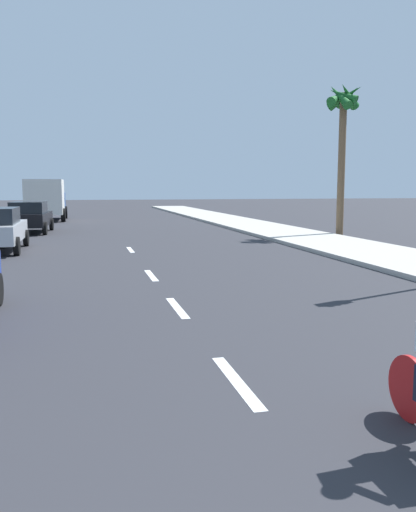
# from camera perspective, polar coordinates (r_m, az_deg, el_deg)

# --- Properties ---
(ground_plane) EXTENTS (160.00, 160.00, 0.00)m
(ground_plane) POSITION_cam_1_polar(r_m,az_deg,el_deg) (19.06, -8.06, 0.37)
(ground_plane) COLOR #2D2D33
(sidewalk_strip) EXTENTS (3.60, 80.00, 0.14)m
(sidewalk_strip) POSITION_cam_1_polar(r_m,az_deg,el_deg) (23.10, 11.55, 1.69)
(sidewalk_strip) COLOR #B2ADA3
(sidewalk_strip) RESTS_ON ground
(lane_stripe_2) EXTENTS (0.16, 1.80, 0.01)m
(lane_stripe_2) POSITION_cam_1_polar(r_m,az_deg,el_deg) (6.54, 3.06, -13.20)
(lane_stripe_2) COLOR white
(lane_stripe_2) RESTS_ON ground
(lane_stripe_3) EXTENTS (0.16, 1.80, 0.01)m
(lane_stripe_3) POSITION_cam_1_polar(r_m,az_deg,el_deg) (10.29, -3.31, -5.53)
(lane_stripe_3) COLOR white
(lane_stripe_3) RESTS_ON ground
(lane_stripe_4) EXTENTS (0.16, 1.80, 0.01)m
(lane_stripe_4) POSITION_cam_1_polar(r_m,az_deg,el_deg) (14.04, -6.09, -2.08)
(lane_stripe_4) COLOR white
(lane_stripe_4) RESTS_ON ground
(lane_stripe_5) EXTENTS (0.16, 1.80, 0.01)m
(lane_stripe_5) POSITION_cam_1_polar(r_m,az_deg,el_deg) (19.88, -8.29, 0.67)
(lane_stripe_5) COLOR white
(lane_stripe_5) RESTS_ON ground
(parked_car_black) EXTENTS (2.18, 4.37, 1.57)m
(parked_car_black) POSITION_cam_1_polar(r_m,az_deg,el_deg) (28.41, -18.55, 4.05)
(parked_car_black) COLOR black
(parked_car_black) RESTS_ON ground
(delivery_truck) EXTENTS (2.72, 6.26, 2.80)m
(delivery_truck) POSITION_cam_1_polar(r_m,az_deg,el_deg) (38.65, -16.95, 5.88)
(delivery_truck) COLOR #23478C
(delivery_truck) RESTS_ON ground
(palm_tree_far) EXTENTS (1.93, 1.83, 7.19)m
(palm_tree_far) POSITION_cam_1_polar(r_m,az_deg,el_deg) (26.20, 14.23, 14.32)
(palm_tree_far) COLOR brown
(palm_tree_far) RESTS_ON ground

